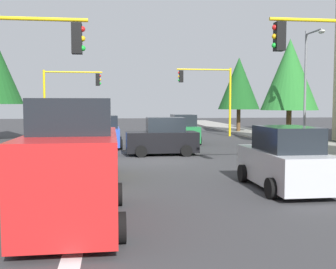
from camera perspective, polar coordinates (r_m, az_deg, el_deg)
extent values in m
plane|color=#353538|center=(19.85, -1.06, -3.52)|extent=(120.00, 120.00, 0.00)
cube|color=gray|center=(27.79, 19.69, -1.40)|extent=(80.00, 4.00, 0.15)
cube|color=silver|center=(7.74, -13.04, -15.94)|extent=(2.20, 0.36, 0.01)
cone|color=silver|center=(8.97, -12.26, -13.10)|extent=(0.01, 1.10, 1.10)
cylinder|color=yellow|center=(34.94, 8.54, 4.41)|extent=(0.18, 0.18, 5.66)
cylinder|color=yellow|center=(34.49, 4.95, 8.90)|extent=(0.12, 4.50, 0.12)
cube|color=black|center=(34.09, 1.82, 7.99)|extent=(0.36, 0.32, 0.96)
sphere|color=red|center=(34.08, 1.52, 8.50)|extent=(0.18, 0.18, 0.18)
sphere|color=yellow|center=(34.06, 1.52, 8.00)|extent=(0.18, 0.18, 0.18)
sphere|color=green|center=(34.04, 1.52, 7.49)|extent=(0.18, 0.18, 0.18)
cylinder|color=yellow|center=(33.94, -16.63, 4.02)|extent=(0.18, 0.18, 5.34)
cylinder|color=yellow|center=(33.76, -12.91, 8.37)|extent=(0.12, 4.50, 0.12)
cube|color=black|center=(33.61, -9.65, 7.45)|extent=(0.36, 0.32, 0.96)
sphere|color=red|center=(33.63, -9.35, 7.96)|extent=(0.18, 0.18, 0.18)
sphere|color=yellow|center=(33.61, -9.34, 7.45)|extent=(0.18, 0.18, 0.18)
sphere|color=green|center=(33.59, -9.34, 6.94)|extent=(0.18, 0.18, 0.18)
cylinder|color=yellow|center=(15.76, 21.70, 14.35)|extent=(0.12, 4.50, 0.12)
cube|color=black|center=(14.85, 15.11, 12.88)|extent=(0.36, 0.32, 0.96)
sphere|color=red|center=(14.83, 14.47, 14.08)|extent=(0.18, 0.18, 0.18)
sphere|color=yellow|center=(14.78, 14.45, 12.94)|extent=(0.18, 0.18, 0.18)
sphere|color=green|center=(14.74, 14.42, 11.78)|extent=(0.18, 0.18, 0.18)
cylinder|color=yellow|center=(14.11, -20.42, 14.76)|extent=(0.12, 4.50, 0.12)
cube|color=black|center=(13.74, -12.44, 12.77)|extent=(0.36, 0.32, 0.96)
sphere|color=red|center=(13.77, -11.69, 14.02)|extent=(0.18, 0.18, 0.18)
sphere|color=yellow|center=(13.72, -11.67, 12.79)|extent=(0.18, 0.18, 0.18)
sphere|color=green|center=(13.68, -11.66, 11.54)|extent=(0.18, 0.18, 0.18)
cylinder|color=slate|center=(26.21, 18.35, 5.80)|extent=(0.14, 0.14, 7.00)
cylinder|color=slate|center=(25.72, 19.43, 13.21)|extent=(1.80, 0.10, 0.10)
ellipsoid|color=silver|center=(24.91, 20.39, 13.14)|extent=(0.56, 0.28, 0.20)
cylinder|color=brown|center=(39.37, 9.68, 1.99)|extent=(0.36, 0.36, 2.41)
cone|color=#19511E|center=(39.39, 9.74, 6.96)|extent=(3.85, 3.85, 4.81)
cylinder|color=brown|center=(30.19, 16.28, 1.30)|extent=(0.36, 0.36, 2.46)
cone|color=#28752D|center=(30.23, 16.41, 7.92)|extent=(3.94, 3.94, 4.92)
cube|color=red|center=(9.47, -12.90, -5.43)|extent=(4.80, 1.90, 1.85)
cube|color=black|center=(9.59, -12.90, 2.52)|extent=(2.50, 1.67, 0.76)
cylinder|color=black|center=(8.16, -6.51, -12.61)|extent=(0.60, 0.20, 0.60)
cylinder|color=black|center=(8.37, -20.81, -12.42)|extent=(0.60, 0.20, 0.60)
cylinder|color=black|center=(11.05, -6.86, -8.16)|extent=(0.60, 0.20, 0.60)
cylinder|color=black|center=(11.20, -17.35, -8.15)|extent=(0.60, 0.20, 0.60)
cube|color=#B2B5BA|center=(13.52, 15.65, -4.34)|extent=(4.11, 1.72, 1.05)
cube|color=black|center=(13.23, 16.08, -0.58)|extent=(2.14, 1.51, 0.76)
cylinder|color=black|center=(14.43, 10.24, -5.29)|extent=(0.60, 0.20, 0.60)
cylinder|color=black|center=(15.09, 16.91, -4.98)|extent=(0.60, 0.20, 0.60)
cylinder|color=black|center=(12.07, 14.00, -7.20)|extent=(0.60, 0.20, 0.60)
cylinder|color=black|center=(12.86, 21.68, -6.67)|extent=(0.60, 0.20, 0.60)
cube|color=black|center=(21.78, -0.86, -1.01)|extent=(1.72, 3.72, 1.05)
cube|color=black|center=(21.74, -0.38, 1.37)|extent=(1.51, 1.93, 0.76)
cylinder|color=black|center=(20.80, -3.71, -2.34)|extent=(0.20, 0.60, 0.60)
cylinder|color=black|center=(22.62, -4.04, -1.82)|extent=(0.20, 0.60, 0.60)
cylinder|color=black|center=(21.09, 2.55, -2.25)|extent=(0.20, 0.60, 0.60)
cylinder|color=black|center=(22.89, 1.73, -1.74)|extent=(0.20, 0.60, 0.60)
cube|color=#1E7238|center=(28.18, 2.02, 0.17)|extent=(4.17, 1.68, 1.05)
cube|color=black|center=(27.93, 2.10, 1.99)|extent=(2.17, 1.48, 0.76)
cylinder|color=black|center=(29.35, -0.14, -0.44)|extent=(0.60, 0.20, 0.60)
cylinder|color=black|center=(29.64, 3.31, -0.40)|extent=(0.60, 0.20, 0.60)
cylinder|color=black|center=(26.80, 0.60, -0.87)|extent=(0.60, 0.20, 0.60)
cylinder|color=black|center=(27.12, 4.36, -0.83)|extent=(0.60, 0.20, 0.60)
cube|color=yellow|center=(15.33, -10.65, -3.26)|extent=(3.70, 1.63, 1.05)
cube|color=black|center=(15.43, -10.66, 0.16)|extent=(1.92, 1.44, 0.76)
cylinder|color=black|center=(14.23, -7.32, -5.38)|extent=(0.60, 0.20, 0.60)
cylinder|color=black|center=(14.33, -14.38, -5.42)|extent=(0.60, 0.20, 0.60)
cylinder|color=black|center=(16.50, -7.38, -4.07)|extent=(0.60, 0.20, 0.60)
cylinder|color=black|center=(16.58, -13.47, -4.11)|extent=(0.60, 0.20, 0.60)
cube|color=blue|center=(25.58, -8.68, -0.29)|extent=(3.64, 1.76, 1.05)
cube|color=black|center=(25.71, -8.69, 1.76)|extent=(1.89, 1.55, 0.76)
cylinder|color=black|center=(24.49, -6.51, -1.38)|extent=(0.60, 0.20, 0.60)
cylinder|color=black|center=(24.53, -10.90, -1.42)|extent=(0.60, 0.20, 0.60)
cylinder|color=black|center=(26.74, -6.62, -0.91)|extent=(0.60, 0.20, 0.60)
cylinder|color=black|center=(26.77, -10.64, -0.95)|extent=(0.60, 0.20, 0.60)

